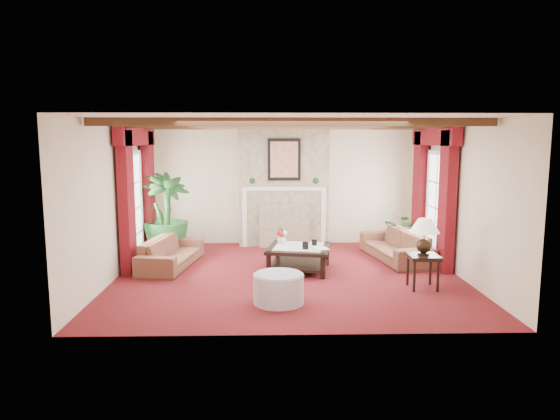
{
  "coord_description": "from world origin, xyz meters",
  "views": [
    {
      "loc": [
        -0.35,
        -8.62,
        2.41
      ],
      "look_at": [
        -0.14,
        0.4,
        1.11
      ],
      "focal_mm": 32.0,
      "sensor_mm": 36.0,
      "label": 1
    }
  ],
  "objects_px": {
    "sofa_right": "(396,240)",
    "potted_palm": "(167,232)",
    "coffee_table": "(299,259)",
    "ottoman": "(279,289)",
    "sofa_left": "(171,248)",
    "side_table": "(423,271)"
  },
  "relations": [
    {
      "from": "sofa_left",
      "to": "sofa_right",
      "type": "xyz_separation_m",
      "value": [
        4.37,
        0.45,
        0.02
      ]
    },
    {
      "from": "sofa_left",
      "to": "side_table",
      "type": "distance_m",
      "value": 4.57
    },
    {
      "from": "sofa_right",
      "to": "ottoman",
      "type": "bearing_deg",
      "value": -52.04
    },
    {
      "from": "sofa_left",
      "to": "sofa_right",
      "type": "bearing_deg",
      "value": -75.63
    },
    {
      "from": "sofa_left",
      "to": "sofa_right",
      "type": "distance_m",
      "value": 4.4
    },
    {
      "from": "coffee_table",
      "to": "ottoman",
      "type": "xyz_separation_m",
      "value": [
        -0.41,
        -1.82,
        -0.01
      ]
    },
    {
      "from": "sofa_right",
      "to": "potted_palm",
      "type": "distance_m",
      "value": 4.69
    },
    {
      "from": "sofa_right",
      "to": "potted_palm",
      "type": "xyz_separation_m",
      "value": [
        -4.65,
        0.54,
        0.09
      ]
    },
    {
      "from": "coffee_table",
      "to": "ottoman",
      "type": "relative_size",
      "value": 1.47
    },
    {
      "from": "potted_palm",
      "to": "side_table",
      "type": "xyz_separation_m",
      "value": [
        4.61,
        -2.47,
        -0.2
      ]
    },
    {
      "from": "sofa_left",
      "to": "side_table",
      "type": "xyz_separation_m",
      "value": [
        4.33,
        -1.48,
        -0.09
      ]
    },
    {
      "from": "potted_palm",
      "to": "sofa_right",
      "type": "bearing_deg",
      "value": -6.64
    },
    {
      "from": "sofa_right",
      "to": "side_table",
      "type": "height_order",
      "value": "sofa_right"
    },
    {
      "from": "potted_palm",
      "to": "side_table",
      "type": "distance_m",
      "value": 5.23
    },
    {
      "from": "sofa_right",
      "to": "potted_palm",
      "type": "height_order",
      "value": "potted_palm"
    },
    {
      "from": "sofa_right",
      "to": "potted_palm",
      "type": "relative_size",
      "value": 1.08
    },
    {
      "from": "ottoman",
      "to": "sofa_left",
      "type": "bearing_deg",
      "value": 132.59
    },
    {
      "from": "potted_palm",
      "to": "coffee_table",
      "type": "xyz_separation_m",
      "value": [
        2.68,
        -1.33,
        -0.25
      ]
    },
    {
      "from": "potted_palm",
      "to": "coffee_table",
      "type": "height_order",
      "value": "potted_palm"
    },
    {
      "from": "sofa_left",
      "to": "coffee_table",
      "type": "height_order",
      "value": "sofa_left"
    },
    {
      "from": "sofa_right",
      "to": "ottoman",
      "type": "distance_m",
      "value": 3.54
    },
    {
      "from": "sofa_right",
      "to": "side_table",
      "type": "distance_m",
      "value": 1.93
    }
  ]
}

